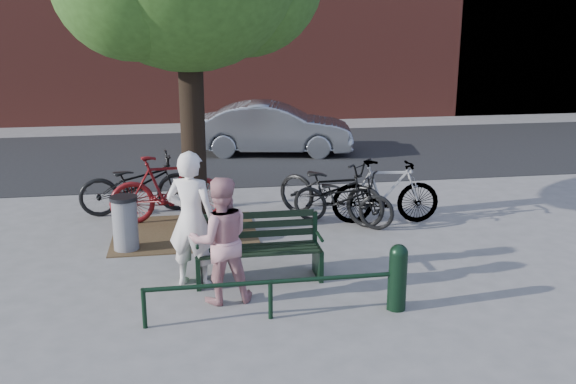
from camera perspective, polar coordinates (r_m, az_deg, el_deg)
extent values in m
plane|color=gray|center=(9.06, -2.60, -7.82)|extent=(90.00, 90.00, 0.00)
cube|color=brown|center=(11.07, -9.13, -3.59)|extent=(2.40, 2.00, 0.02)
cube|color=black|center=(17.18, -6.00, 3.31)|extent=(40.00, 7.00, 0.01)
cube|color=black|center=(8.93, -8.02, -6.77)|extent=(0.06, 0.52, 0.45)
cube|color=black|center=(8.99, -8.17, -3.59)|extent=(0.06, 0.06, 0.44)
cylinder|color=black|center=(8.69, -8.10, -4.54)|extent=(0.04, 0.36, 0.04)
cube|color=black|center=(9.11, 2.66, -6.17)|extent=(0.06, 0.52, 0.45)
cube|color=black|center=(9.17, 2.40, -3.07)|extent=(0.06, 0.06, 0.44)
cylinder|color=black|center=(8.87, 2.83, -3.97)|extent=(0.04, 0.36, 0.04)
cube|color=black|center=(8.90, -2.64, -5.15)|extent=(1.64, 0.46, 0.04)
cube|color=black|center=(9.02, -2.83, -2.92)|extent=(1.64, 0.03, 0.47)
cylinder|color=black|center=(7.84, -12.67, -10.06)|extent=(0.06, 0.06, 0.50)
cylinder|color=black|center=(7.87, -1.57, -9.54)|extent=(0.06, 0.06, 0.50)
cylinder|color=black|center=(8.19, 9.01, -8.71)|extent=(0.06, 0.06, 0.50)
cylinder|color=black|center=(7.78, -1.58, -8.00)|extent=(3.00, 0.06, 0.06)
cylinder|color=black|center=(10.61, -8.48, 6.16)|extent=(0.40, 0.40, 3.80)
imported|color=silver|center=(8.69, -8.59, -2.42)|extent=(0.81, 0.69, 1.88)
imported|color=tan|center=(8.18, -6.01, -4.29)|extent=(0.85, 0.69, 1.65)
cylinder|color=black|center=(8.18, 9.70, -7.84)|extent=(0.23, 0.23, 0.75)
sphere|color=black|center=(8.04, 9.82, -5.39)|extent=(0.23, 0.23, 0.23)
cylinder|color=gray|center=(10.35, -14.27, -2.89)|extent=(0.39, 0.39, 0.82)
cylinder|color=black|center=(10.23, -14.43, -0.55)|extent=(0.43, 0.43, 0.06)
imported|color=black|center=(12.22, -13.21, 0.70)|extent=(2.21, 1.03, 1.12)
imported|color=#620E10|center=(11.55, -10.66, 0.25)|extent=(2.06, 0.73, 1.22)
imported|color=black|center=(11.52, 3.79, 0.28)|extent=(2.10, 2.09, 1.15)
imported|color=gray|center=(11.44, 8.67, 0.01)|extent=(1.95, 0.74, 1.14)
imported|color=black|center=(11.25, 4.91, -0.57)|extent=(1.91, 1.56, 0.98)
imported|color=gray|center=(17.11, -1.28, 5.66)|extent=(4.36, 2.20, 1.37)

